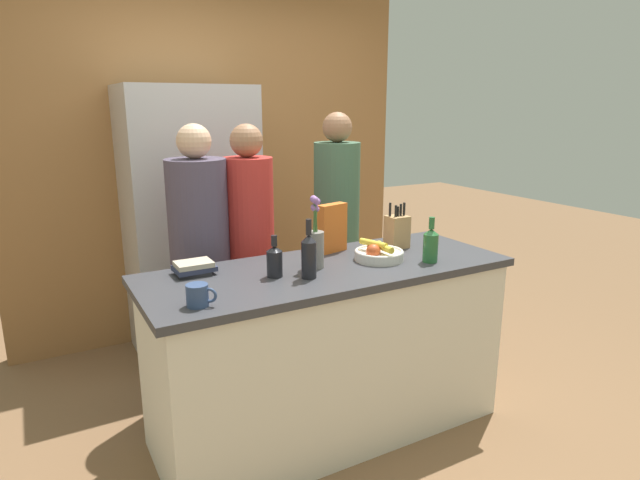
# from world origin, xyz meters

# --- Properties ---
(ground_plane) EXTENTS (14.00, 14.00, 0.00)m
(ground_plane) POSITION_xyz_m (0.00, 0.00, 0.00)
(ground_plane) COLOR brown
(kitchen_island) EXTENTS (1.90, 0.72, 0.93)m
(kitchen_island) POSITION_xyz_m (0.00, 0.00, 0.47)
(kitchen_island) COLOR silver
(kitchen_island) RESTS_ON ground_plane
(back_wall_wood) EXTENTS (3.10, 0.12, 2.60)m
(back_wall_wood) POSITION_xyz_m (0.00, 1.73, 1.30)
(back_wall_wood) COLOR #9E6B3D
(back_wall_wood) RESTS_ON ground_plane
(refrigerator) EXTENTS (0.85, 0.62, 1.85)m
(refrigerator) POSITION_xyz_m (-0.31, 1.37, 0.93)
(refrigerator) COLOR #B7B7BC
(refrigerator) RESTS_ON ground_plane
(fruit_bowl) EXTENTS (0.26, 0.26, 0.11)m
(fruit_bowl) POSITION_xyz_m (0.29, -0.03, 0.97)
(fruit_bowl) COLOR silver
(fruit_bowl) RESTS_ON kitchen_island
(knife_block) EXTENTS (0.12, 0.10, 0.26)m
(knife_block) POSITION_xyz_m (0.53, 0.13, 1.02)
(knife_block) COLOR tan
(knife_block) RESTS_ON kitchen_island
(flower_vase) EXTENTS (0.09, 0.09, 0.37)m
(flower_vase) POSITION_xyz_m (-0.07, 0.02, 1.06)
(flower_vase) COLOR gray
(flower_vase) RESTS_ON kitchen_island
(cereal_box) EXTENTS (0.19, 0.10, 0.27)m
(cereal_box) POSITION_xyz_m (0.16, 0.24, 1.06)
(cereal_box) COLOR orange
(cereal_box) RESTS_ON kitchen_island
(coffee_mug) EXTENTS (0.12, 0.10, 0.09)m
(coffee_mug) POSITION_xyz_m (-0.74, -0.21, 0.97)
(coffee_mug) COLOR #334770
(coffee_mug) RESTS_ON kitchen_island
(book_stack) EXTENTS (0.20, 0.15, 0.06)m
(book_stack) POSITION_xyz_m (-0.63, 0.21, 0.96)
(book_stack) COLOR #232328
(book_stack) RESTS_ON kitchen_island
(bottle_oil) EXTENTS (0.07, 0.07, 0.29)m
(bottle_oil) POSITION_xyz_m (-0.17, -0.11, 1.04)
(bottle_oil) COLOR black
(bottle_oil) RESTS_ON kitchen_island
(bottle_vinegar) EXTENTS (0.08, 0.08, 0.24)m
(bottle_vinegar) POSITION_xyz_m (0.51, -0.18, 1.02)
(bottle_vinegar) COLOR #286633
(bottle_vinegar) RESTS_ON kitchen_island
(bottle_wine) EXTENTS (0.08, 0.08, 0.20)m
(bottle_wine) POSITION_xyz_m (-0.31, -0.01, 1.01)
(bottle_wine) COLOR black
(bottle_wine) RESTS_ON kitchen_island
(person_at_sink) EXTENTS (0.34, 0.34, 1.63)m
(person_at_sink) POSITION_xyz_m (-0.47, 0.65, 0.92)
(person_at_sink) COLOR #383842
(person_at_sink) RESTS_ON ground_plane
(person_in_blue) EXTENTS (0.29, 0.29, 1.63)m
(person_in_blue) POSITION_xyz_m (-0.18, 0.62, 0.92)
(person_in_blue) COLOR #383842
(person_in_blue) RESTS_ON ground_plane
(person_in_red_tee) EXTENTS (0.31, 0.31, 1.68)m
(person_in_red_tee) POSITION_xyz_m (0.53, 0.81, 0.95)
(person_in_red_tee) COLOR #383842
(person_in_red_tee) RESTS_ON ground_plane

